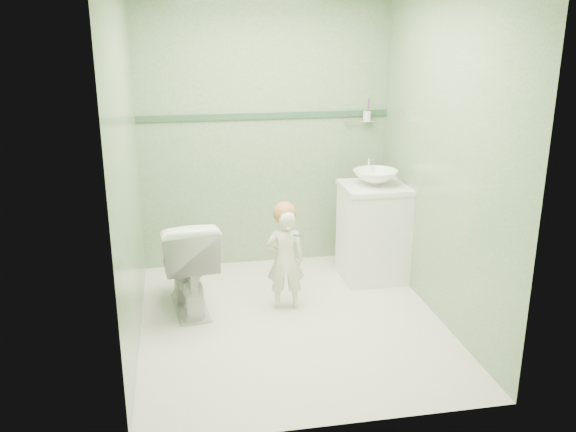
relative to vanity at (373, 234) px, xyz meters
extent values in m
plane|color=beige|center=(-0.84, -0.70, -0.40)|extent=(2.50, 2.50, 0.00)
cube|color=gray|center=(-0.84, 0.55, 0.80)|extent=(2.20, 0.04, 2.40)
cube|color=gray|center=(-0.84, -1.95, 0.80)|extent=(2.20, 0.04, 2.40)
cube|color=gray|center=(-1.94, -0.70, 0.80)|extent=(0.04, 2.50, 2.40)
cube|color=gray|center=(0.26, -0.70, 0.80)|extent=(0.04, 2.50, 2.40)
cube|color=#2E5139|center=(-0.84, 0.54, 0.95)|extent=(2.20, 0.02, 0.05)
cube|color=white|center=(0.00, 0.00, 0.00)|extent=(0.52, 0.50, 0.80)
cube|color=white|center=(0.00, 0.00, 0.41)|extent=(0.54, 0.52, 0.04)
imported|color=white|center=(0.00, 0.00, 0.49)|extent=(0.37, 0.37, 0.13)
cylinder|color=silver|center=(0.00, 0.20, 0.55)|extent=(0.03, 0.03, 0.18)
cylinder|color=silver|center=(0.00, 0.15, 0.63)|extent=(0.02, 0.12, 0.02)
cylinder|color=silver|center=(0.00, 0.50, 0.88)|extent=(0.26, 0.02, 0.02)
cylinder|color=silver|center=(0.06, 0.48, 0.93)|extent=(0.07, 0.07, 0.09)
cylinder|color=#5E3E9F|center=(0.06, 0.47, 1.00)|extent=(0.01, 0.01, 0.17)
cylinder|color=#E33E3C|center=(0.07, 0.49, 1.00)|extent=(0.01, 0.01, 0.17)
imported|color=white|center=(-1.58, -0.33, -0.03)|extent=(0.50, 0.78, 0.75)
imported|color=beige|center=(-0.84, -0.45, 0.00)|extent=(0.31, 0.23, 0.80)
sphere|color=#AB703D|center=(-0.84, -0.42, 0.36)|extent=(0.18, 0.18, 0.18)
cylinder|color=#01847E|center=(-0.78, -0.59, 0.24)|extent=(0.09, 0.13, 0.06)
cube|color=white|center=(-0.83, -0.53, 0.28)|extent=(0.03, 0.03, 0.02)
camera|label=1|loc=(-1.62, -4.76, 1.75)|focal=38.52mm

